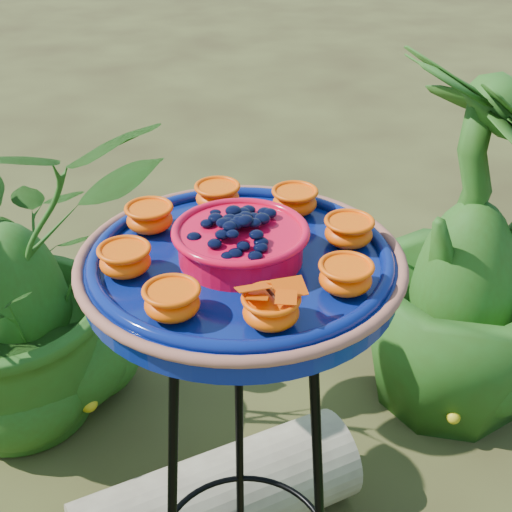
{
  "coord_description": "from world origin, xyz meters",
  "views": [
    {
      "loc": [
        0.13,
        -1.01,
        1.47
      ],
      "look_at": [
        0.14,
        -0.17,
        0.96
      ],
      "focal_mm": 50.0,
      "sensor_mm": 36.0,
      "label": 1
    }
  ],
  "objects": [
    {
      "name": "shrub_back_left",
      "position": [
        -0.49,
        0.59,
        0.46
      ],
      "size": [
        1.07,
        1.04,
        0.92
      ],
      "primitive_type": "imported",
      "rotation": [
        0.0,
        0.0,
        0.54
      ],
      "color": "#274E14",
      "rests_on": "ground"
    },
    {
      "name": "tripod_stand",
      "position": [
        0.12,
        -0.14,
        0.54
      ],
      "size": [
        0.34,
        0.36,
        0.9
      ],
      "rotation": [
        0.0,
        0.0,
        0.06
      ],
      "color": "black",
      "rests_on": "ground"
    },
    {
      "name": "driftwood_log",
      "position": [
        0.06,
        0.13,
        0.11
      ],
      "size": [
        0.7,
        0.49,
        0.22
      ],
      "primitive_type": "cylinder",
      "rotation": [
        0.0,
        1.57,
        0.45
      ],
      "color": "tan",
      "rests_on": "ground"
    },
    {
      "name": "shrub_back_right",
      "position": [
        0.73,
        0.61,
        0.52
      ],
      "size": [
        0.72,
        0.72,
        1.03
      ],
      "primitive_type": "imported",
      "rotation": [
        0.0,
        0.0,
        1.85
      ],
      "color": "#274E14",
      "rests_on": "ground"
    },
    {
      "name": "feeder_dish",
      "position": [
        0.12,
        -0.14,
        0.94
      ],
      "size": [
        0.48,
        0.48,
        0.11
      ],
      "rotation": [
        0.0,
        0.0,
        0.06
      ],
      "color": "navy",
      "rests_on": "tripod_stand"
    }
  ]
}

